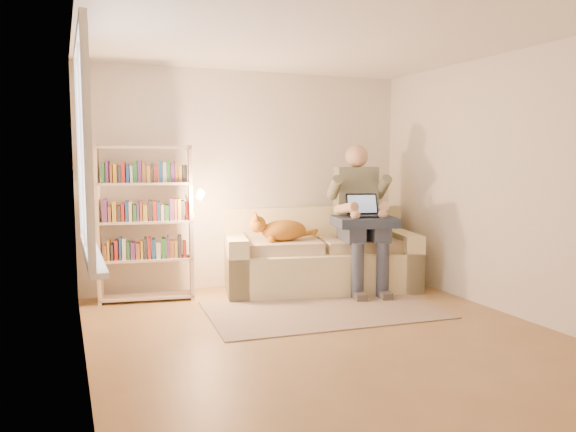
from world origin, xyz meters
name	(u,v)px	position (x,y,z in m)	size (l,w,h in m)	color
floor	(329,337)	(0.00, 0.00, 0.00)	(4.50, 4.50, 0.00)	olive
ceiling	(332,32)	(0.00, 0.00, 2.60)	(4.00, 4.50, 0.02)	white
wall_left	(80,195)	(-2.00, 0.00, 1.30)	(0.02, 4.50, 2.60)	silver
wall_right	(513,185)	(2.00, 0.00, 1.30)	(0.02, 4.50, 2.60)	silver
wall_back	(249,180)	(0.00, 2.25, 1.30)	(4.00, 0.02, 2.60)	silver
wall_front	(538,214)	(0.00, -2.25, 1.30)	(4.00, 0.02, 2.60)	silver
window	(87,183)	(-1.95, 0.20, 1.38)	(0.12, 1.52, 1.69)	white
sofa	(319,259)	(0.72, 1.75, 0.35)	(2.40, 1.45, 0.95)	beige
person	(360,210)	(1.12, 1.49, 0.95)	(0.63, 0.86, 1.72)	slate
cat	(276,230)	(0.15, 1.72, 0.74)	(0.84, 0.40, 0.30)	orange
blanket	(373,221)	(1.18, 1.29, 0.84)	(0.68, 0.55, 0.11)	#273244
laptop	(373,211)	(1.19, 1.30, 0.96)	(0.43, 0.40, 0.31)	black
bookshelf	(146,216)	(-1.29, 1.90, 0.94)	(1.12, 0.48, 1.70)	beige
rug	(323,310)	(0.33, 0.81, 0.01)	(2.35, 1.39, 0.01)	gray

